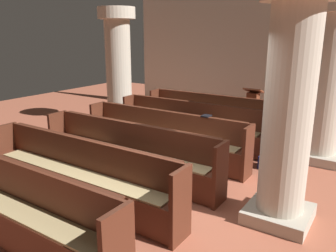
# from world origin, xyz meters

# --- Properties ---
(ground_plane) EXTENTS (19.20, 19.20, 0.00)m
(ground_plane) POSITION_xyz_m (0.00, 0.00, 0.00)
(ground_plane) COLOR #AD5B42
(back_wall) EXTENTS (10.00, 0.16, 4.50)m
(back_wall) POSITION_xyz_m (0.00, 6.08, 2.25)
(back_wall) COLOR silver
(back_wall) RESTS_ON ground
(pew_row_0) EXTENTS (3.63, 0.46, 0.96)m
(pew_row_0) POSITION_xyz_m (-1.06, 3.67, 0.51)
(pew_row_0) COLOR #562819
(pew_row_0) RESTS_ON ground
(pew_row_1) EXTENTS (3.63, 0.46, 0.96)m
(pew_row_1) POSITION_xyz_m (-1.06, 2.55, 0.51)
(pew_row_1) COLOR #562819
(pew_row_1) RESTS_ON ground
(pew_row_2) EXTENTS (3.63, 0.47, 0.96)m
(pew_row_2) POSITION_xyz_m (-1.06, 1.43, 0.51)
(pew_row_2) COLOR #562819
(pew_row_2) RESTS_ON ground
(pew_row_3) EXTENTS (3.63, 0.46, 0.96)m
(pew_row_3) POSITION_xyz_m (-1.06, 0.31, 0.51)
(pew_row_3) COLOR #562819
(pew_row_3) RESTS_ON ground
(pew_row_4) EXTENTS (3.63, 0.46, 0.96)m
(pew_row_4) POSITION_xyz_m (-1.06, -0.81, 0.51)
(pew_row_4) COLOR #562819
(pew_row_4) RESTS_ON ground
(pew_row_5) EXTENTS (3.63, 0.47, 0.96)m
(pew_row_5) POSITION_xyz_m (-1.06, -1.93, 0.51)
(pew_row_5) COLOR #562819
(pew_row_5) RESTS_ON ground
(pillar_aisle_side) EXTENTS (0.99, 0.99, 3.14)m
(pillar_aisle_side) POSITION_xyz_m (1.59, 3.10, 1.64)
(pillar_aisle_side) COLOR #B6AD9A
(pillar_aisle_side) RESTS_ON ground
(pillar_far_side) EXTENTS (0.99, 0.99, 3.14)m
(pillar_far_side) POSITION_xyz_m (-3.65, 3.08, 1.64)
(pillar_far_side) COLOR #B6AD9A
(pillar_far_side) RESTS_ON ground
(pillar_aisle_rear) EXTENTS (0.89, 0.89, 3.14)m
(pillar_aisle_rear) POSITION_xyz_m (1.59, 0.34, 1.64)
(pillar_aisle_rear) COLOR #B6AD9A
(pillar_aisle_rear) RESTS_ON ground
(lectern) EXTENTS (0.48, 0.45, 1.08)m
(lectern) POSITION_xyz_m (-0.40, 4.75, 0.45)
(lectern) COLOR #562B1A
(lectern) RESTS_ON ground
(hymn_book) EXTENTS (0.15, 0.19, 0.02)m
(hymn_book) POSITION_xyz_m (-0.20, 1.62, 0.97)
(hymn_book) COLOR black
(hymn_book) RESTS_ON pew_row_2
(kneeler_box_navy) EXTENTS (0.42, 0.31, 0.25)m
(kneeler_box_navy) POSITION_xyz_m (0.95, 2.09, 0.12)
(kneeler_box_navy) COLOR navy
(kneeler_box_navy) RESTS_ON ground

